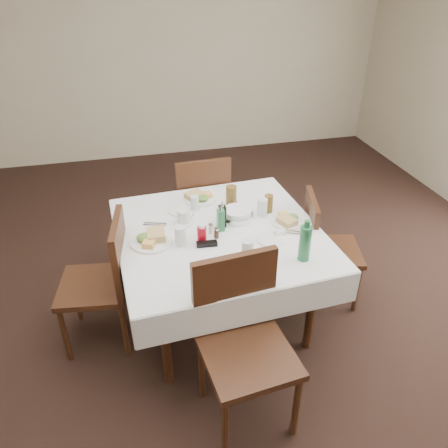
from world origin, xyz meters
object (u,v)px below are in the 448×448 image
chair_north (201,200)px  oil_cruet_green (221,219)px  water_s (247,250)px  chair_east (322,243)px  water_w (180,236)px  coffee_mug (184,217)px  oil_cruet_dark (222,215)px  ketchup_bottle (202,234)px  water_n (195,203)px  water_e (262,207)px  green_bottle (305,243)px  chair_south (242,332)px  dining_table (219,240)px  bread_basket (237,214)px  chair_west (106,275)px

chair_north → oil_cruet_green: chair_north is taller
water_s → chair_east: bearing=29.0°
water_w → coffee_mug: water_w is taller
oil_cruet_dark → ketchup_bottle: oil_cruet_dark is taller
water_n → oil_cruet_green: 0.34m
chair_north → chair_east: size_ratio=1.08×
water_e → green_bottle: green_bottle is taller
water_s → coffee_mug: 0.61m
chair_south → water_e: 1.03m
chair_south → water_n: bearing=92.9°
water_e → oil_cruet_dark: size_ratio=0.65×
water_s → ketchup_bottle: 0.35m
water_e → ketchup_bottle: 0.54m
chair_north → ketchup_bottle: (-0.17, -0.94, 0.27)m
water_e → ketchup_bottle: bearing=-154.5°
water_n → oil_cruet_dark: bearing=-62.1°
oil_cruet_dark → ketchup_bottle: (-0.17, -0.16, -0.02)m
water_s → coffee_mug: (-0.31, 0.53, -0.02)m
dining_table → water_e: water_e is taller
water_w → oil_cruet_green: size_ratio=0.67×
chair_east → oil_cruet_green: oil_cruet_green is taller
chair_south → bread_basket: (0.22, 0.92, 0.21)m
coffee_mug → dining_table: bearing=-37.1°
dining_table → chair_south: (-0.05, -0.78, -0.10)m
chair_north → water_w: (-0.32, -0.94, 0.27)m
water_n → water_s: bearing=-73.7°
bread_basket → oil_cruet_green: (-0.15, -0.12, 0.05)m
water_n → oil_cruet_dark: size_ratio=0.55×
chair_north → bread_basket: bearing=-79.5°
chair_north → coffee_mug: size_ratio=6.36×
chair_east → ketchup_bottle: bearing=-172.0°
chair_north → green_bottle: green_bottle is taller
water_s → oil_cruet_dark: bearing=98.0°
dining_table → chair_west: chair_west is taller
bread_basket → coffee_mug: bearing=175.6°
chair_east → chair_west: bearing=-177.6°
water_s → chair_north: bearing=92.9°
water_n → water_s: 0.72m
water_n → bread_basket: water_n is taller
water_s → bread_basket: 0.50m
water_n → water_w: size_ratio=0.83×
chair_south → water_n: (-0.06, 1.11, 0.23)m
water_n → water_s: size_ratio=0.79×
water_n → water_e: bearing=-23.0°
water_s → chair_south: bearing=-109.4°
chair_east → water_s: size_ratio=6.32×
chair_south → water_e: (0.40, 0.92, 0.24)m
water_n → water_s: water_s is taller
dining_table → chair_south: chair_south is taller
dining_table → chair_west: 0.80m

